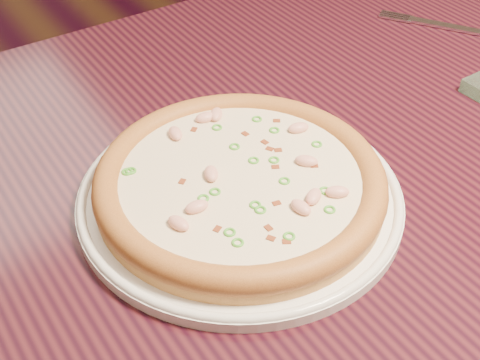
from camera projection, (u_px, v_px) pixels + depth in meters
ground at (67, 250)px, 1.68m from camera, size 9.00×9.00×0.00m
hero_table at (297, 203)px, 0.85m from camera, size 1.20×0.80×0.75m
plate at (240, 196)px, 0.70m from camera, size 0.34×0.34×0.02m
pizza at (240, 182)px, 0.69m from camera, size 0.30×0.30×0.03m
fork at (441, 25)px, 1.00m from camera, size 0.11×0.16×0.00m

